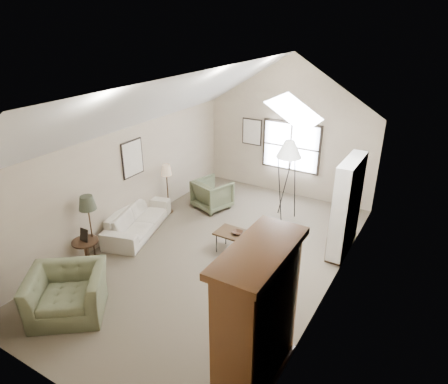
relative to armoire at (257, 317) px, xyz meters
The scene contains 18 objects.
room_shell 3.87m from the armoire, 132.25° to the left, with size 5.01×8.01×4.00m.
window 6.70m from the armoire, 108.11° to the left, with size 1.72×0.08×1.42m, color black.
skylight 4.02m from the armoire, 104.93° to the left, with size 0.80×1.20×0.52m, color white, non-canonical shape.
wall_art 5.98m from the armoire, 133.09° to the left, with size 1.97×3.71×0.88m.
armoire is the anchor object (origin of this frame).
tv_alcove 4.00m from the armoire, 87.71° to the left, with size 0.32×1.30×2.10m, color white.
media_console 4.08m from the armoire, 88.00° to the left, with size 0.34×1.18×0.60m, color #382316.
tv_panel 4.01m from the armoire, 88.00° to the left, with size 0.05×0.90×0.55m, color black.
sofa 5.05m from the armoire, 151.32° to the left, with size 2.20×0.86×0.64m, color beige.
armchair_near 3.56m from the armoire, behind, with size 1.27×1.11×0.83m, color #5B6345.
armchair_far 5.68m from the armoire, 128.40° to the left, with size 0.87×0.89×0.81m, color #525B40.
coffee_table 3.41m from the armoire, 123.34° to the left, with size 0.97×0.54×0.50m, color #322114.
bowl 3.35m from the armoire, 123.34° to the left, with size 0.23×0.23×0.06m, color #361E16.
side_table 4.53m from the armoire, 169.70° to the left, with size 0.55×0.55×0.55m, color #3C2818.
side_chair 6.14m from the armoire, 93.27° to the left, with size 0.41×0.41×1.06m, color brown.
tripod_lamp 5.15m from the armoire, 107.78° to the left, with size 0.62×0.62×2.13m, color silver, non-canonical shape.
dark_lamp 4.50m from the armoire, 167.19° to the left, with size 0.37×0.37×1.53m, color #2B2F21, non-canonical shape.
tan_lamp 5.68m from the armoire, 140.62° to the left, with size 0.28×0.28×1.38m, color tan, non-canonical shape.
Camera 1 is at (3.97, -6.31, 4.91)m, focal length 32.00 mm.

